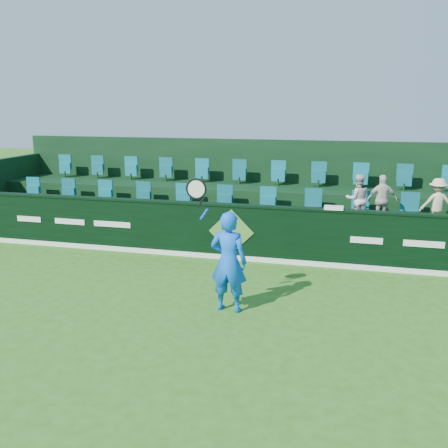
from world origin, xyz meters
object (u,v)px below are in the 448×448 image
(spectator_left, at_px, (358,199))
(spectator_right, at_px, (437,203))
(tennis_player, at_px, (228,261))
(towel, at_px, (334,208))
(spectator_middle, at_px, (382,200))

(spectator_left, xyz_separation_m, spectator_right, (1.81, 0.00, -0.02))
(tennis_player, relative_size, spectator_right, 2.11)
(tennis_player, relative_size, towel, 5.91)
(spectator_left, distance_m, spectator_middle, 0.57)
(spectator_left, xyz_separation_m, towel, (-0.52, -1.12, -0.02))
(spectator_right, height_order, towel, spectator_right)
(towel, bearing_deg, spectator_right, 25.65)
(spectator_middle, bearing_deg, spectator_left, -10.10)
(tennis_player, relative_size, spectator_left, 2.06)
(tennis_player, bearing_deg, towel, 60.79)
(towel, bearing_deg, spectator_middle, 45.64)
(spectator_left, distance_m, spectator_right, 1.81)
(spectator_left, relative_size, spectator_middle, 0.99)
(spectator_left, xyz_separation_m, spectator_middle, (0.57, 0.00, 0.01))
(tennis_player, distance_m, spectator_left, 4.74)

